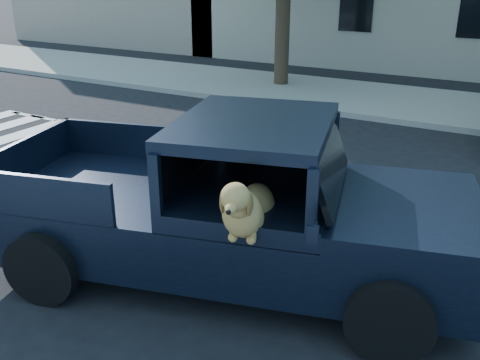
{
  "coord_description": "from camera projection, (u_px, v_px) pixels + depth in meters",
  "views": [
    {
      "loc": [
        3.09,
        -5.53,
        3.59
      ],
      "look_at": [
        0.5,
        -0.95,
        1.47
      ],
      "focal_mm": 40.0,
      "sensor_mm": 36.0,
      "label": 1
    }
  ],
  "objects": [
    {
      "name": "far_sidewalk",
      "position": [
        407.0,
        103.0,
        14.62
      ],
      "size": [
        60.0,
        4.0,
        0.15
      ],
      "primitive_type": "cube",
      "color": "gray",
      "rests_on": "ground"
    },
    {
      "name": "ground",
      "position": [
        243.0,
        251.0,
        7.22
      ],
      "size": [
        120.0,
        120.0,
        0.0
      ],
      "primitive_type": "plane",
      "color": "black",
      "rests_on": "ground"
    },
    {
      "name": "pickup_truck",
      "position": [
        223.0,
        224.0,
        6.46
      ],
      "size": [
        5.97,
        3.57,
        2.01
      ],
      "rotation": [
        0.0,
        0.0,
        0.26
      ],
      "color": "black",
      "rests_on": "ground"
    },
    {
      "name": "lane_stripes",
      "position": [
        443.0,
        193.0,
        9.05
      ],
      "size": [
        21.6,
        0.14,
        0.01
      ],
      "primitive_type": null,
      "color": "silver",
      "rests_on": "ground"
    }
  ]
}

